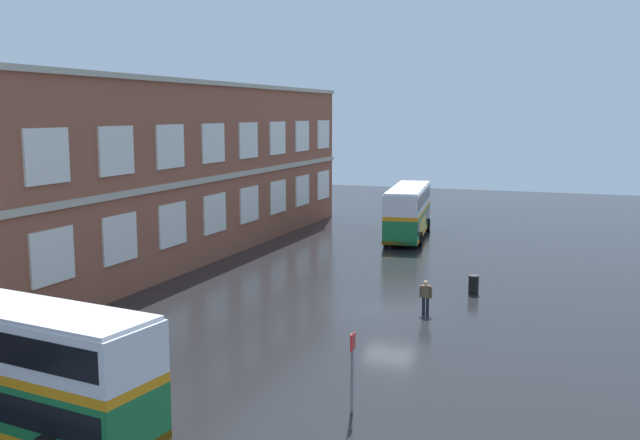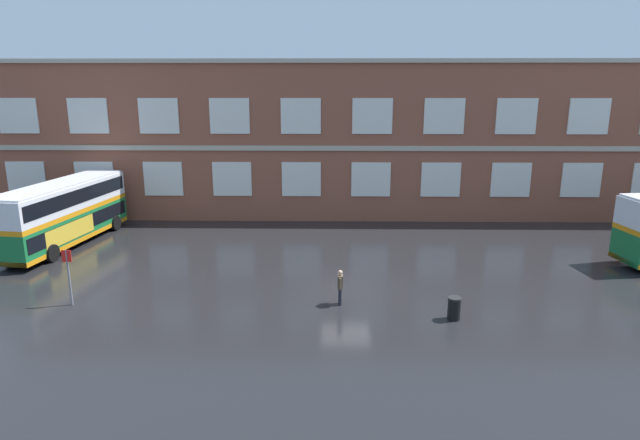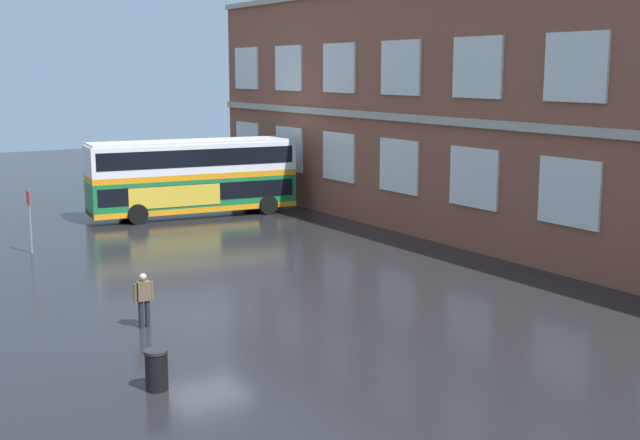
# 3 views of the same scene
# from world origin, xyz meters

# --- Properties ---
(ground_plane) EXTENTS (120.00, 120.00, 0.00)m
(ground_plane) POSITION_xyz_m (0.00, 2.00, 0.00)
(ground_plane) COLOR black
(brick_terminal_building) EXTENTS (56.97, 8.19, 11.88)m
(brick_terminal_building) POSITION_xyz_m (2.21, 17.98, 5.80)
(brick_terminal_building) COLOR brown
(brick_terminal_building) RESTS_ON ground
(double_decker_near) EXTENTS (4.03, 11.25, 4.07)m
(double_decker_near) POSITION_xyz_m (-17.89, 7.54, 2.15)
(double_decker_near) COLOR #197038
(double_decker_near) RESTS_ON ground
(double_decker_middle) EXTENTS (11.24, 3.98, 4.07)m
(double_decker_middle) POSITION_xyz_m (21.12, 4.21, 2.15)
(double_decker_middle) COLOR #197038
(double_decker_middle) RESTS_ON ground
(waiting_passenger) EXTENTS (0.25, 0.63, 1.70)m
(waiting_passenger) POSITION_xyz_m (-0.35, -1.91, 0.93)
(waiting_passenger) COLOR black
(waiting_passenger) RESTS_ON ground
(bus_stand_flag) EXTENTS (0.44, 0.10, 2.70)m
(bus_stand_flag) POSITION_xyz_m (-12.96, -2.21, 1.64)
(bus_stand_flag) COLOR slate
(bus_stand_flag) RESTS_ON ground
(station_litter_bin) EXTENTS (0.60, 0.60, 1.03)m
(station_litter_bin) POSITION_xyz_m (4.64, -3.49, 0.52)
(station_litter_bin) COLOR black
(station_litter_bin) RESTS_ON ground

